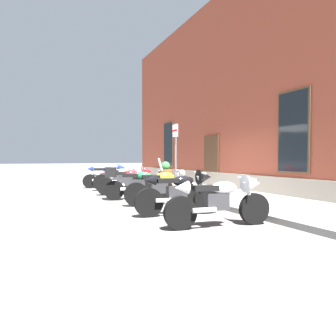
{
  "coord_description": "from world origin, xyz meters",
  "views": [
    {
      "loc": [
        8.99,
        -4.41,
        1.3
      ],
      "look_at": [
        -1.42,
        0.38,
        0.93
      ],
      "focal_mm": 32.44,
      "sensor_mm": 36.0,
      "label": 1
    }
  ],
  "objects_px": {
    "motorcycle_blue_sport": "(108,175)",
    "motorcycle_white_sport": "(223,198)",
    "motorcycle_black_sport": "(182,190)",
    "parking_sign": "(176,147)",
    "motorcycle_yellow_naked": "(162,188)",
    "motorcycle_green_touring": "(135,183)",
    "barrel_planter": "(165,175)",
    "motorcycle_grey_naked": "(120,179)",
    "motorcycle_red_sport": "(130,179)"
  },
  "relations": [
    {
      "from": "motorcycle_blue_sport",
      "to": "motorcycle_red_sport",
      "type": "relative_size",
      "value": 0.92
    },
    {
      "from": "motorcycle_grey_naked",
      "to": "motorcycle_yellow_naked",
      "type": "xyz_separation_m",
      "value": [
        4.23,
        -0.02,
        0.0
      ]
    },
    {
      "from": "motorcycle_grey_naked",
      "to": "motorcycle_yellow_naked",
      "type": "relative_size",
      "value": 1.02
    },
    {
      "from": "motorcycle_green_touring",
      "to": "motorcycle_white_sport",
      "type": "bearing_deg",
      "value": 4.44
    },
    {
      "from": "motorcycle_green_touring",
      "to": "parking_sign",
      "type": "xyz_separation_m",
      "value": [
        -0.89,
        1.83,
        1.15
      ]
    },
    {
      "from": "motorcycle_black_sport",
      "to": "motorcycle_white_sport",
      "type": "xyz_separation_m",
      "value": [
        1.38,
        0.16,
        -0.02
      ]
    },
    {
      "from": "motorcycle_blue_sport",
      "to": "motorcycle_black_sport",
      "type": "relative_size",
      "value": 0.95
    },
    {
      "from": "motorcycle_yellow_naked",
      "to": "motorcycle_black_sport",
      "type": "relative_size",
      "value": 0.98
    },
    {
      "from": "motorcycle_red_sport",
      "to": "motorcycle_white_sport",
      "type": "distance_m",
      "value": 5.58
    },
    {
      "from": "motorcycle_blue_sport",
      "to": "motorcycle_grey_naked",
      "type": "relative_size",
      "value": 0.94
    },
    {
      "from": "motorcycle_blue_sport",
      "to": "motorcycle_yellow_naked",
      "type": "relative_size",
      "value": 0.96
    },
    {
      "from": "motorcycle_blue_sport",
      "to": "parking_sign",
      "type": "height_order",
      "value": "parking_sign"
    },
    {
      "from": "motorcycle_white_sport",
      "to": "motorcycle_red_sport",
      "type": "bearing_deg",
      "value": -179.37
    },
    {
      "from": "motorcycle_blue_sport",
      "to": "motorcycle_grey_naked",
      "type": "distance_m",
      "value": 1.24
    },
    {
      "from": "motorcycle_grey_naked",
      "to": "motorcycle_green_touring",
      "type": "distance_m",
      "value": 2.9
    },
    {
      "from": "motorcycle_white_sport",
      "to": "parking_sign",
      "type": "xyz_separation_m",
      "value": [
        -5.1,
        1.5,
        1.15
      ]
    },
    {
      "from": "motorcycle_yellow_naked",
      "to": "barrel_planter",
      "type": "bearing_deg",
      "value": 154.62
    },
    {
      "from": "motorcycle_grey_naked",
      "to": "parking_sign",
      "type": "relative_size",
      "value": 0.85
    },
    {
      "from": "motorcycle_black_sport",
      "to": "parking_sign",
      "type": "height_order",
      "value": "parking_sign"
    },
    {
      "from": "motorcycle_blue_sport",
      "to": "motorcycle_white_sport",
      "type": "xyz_separation_m",
      "value": [
        8.3,
        0.19,
        -0.03
      ]
    },
    {
      "from": "motorcycle_red_sport",
      "to": "barrel_planter",
      "type": "height_order",
      "value": "barrel_planter"
    },
    {
      "from": "motorcycle_red_sport",
      "to": "motorcycle_white_sport",
      "type": "height_order",
      "value": "motorcycle_red_sport"
    },
    {
      "from": "motorcycle_green_touring",
      "to": "motorcycle_black_sport",
      "type": "distance_m",
      "value": 2.82
    },
    {
      "from": "motorcycle_white_sport",
      "to": "barrel_planter",
      "type": "xyz_separation_m",
      "value": [
        -7.33,
        2.11,
        0.02
      ]
    },
    {
      "from": "motorcycle_blue_sport",
      "to": "barrel_planter",
      "type": "distance_m",
      "value": 2.49
    },
    {
      "from": "barrel_planter",
      "to": "motorcycle_red_sport",
      "type": "bearing_deg",
      "value": -51.03
    },
    {
      "from": "motorcycle_yellow_naked",
      "to": "motorcycle_white_sport",
      "type": "distance_m",
      "value": 2.85
    },
    {
      "from": "barrel_planter",
      "to": "motorcycle_blue_sport",
      "type": "bearing_deg",
      "value": -112.81
    },
    {
      "from": "motorcycle_grey_naked",
      "to": "barrel_planter",
      "type": "xyz_separation_m",
      "value": [
        -0.25,
        2.1,
        0.08
      ]
    },
    {
      "from": "barrel_planter",
      "to": "motorcycle_grey_naked",
      "type": "bearing_deg",
      "value": -83.21
    },
    {
      "from": "motorcycle_yellow_naked",
      "to": "parking_sign",
      "type": "xyz_separation_m",
      "value": [
        -2.25,
        1.52,
        1.21
      ]
    },
    {
      "from": "motorcycle_yellow_naked",
      "to": "motorcycle_red_sport",
      "type": "bearing_deg",
      "value": -179.08
    },
    {
      "from": "motorcycle_black_sport",
      "to": "parking_sign",
      "type": "distance_m",
      "value": 4.22
    },
    {
      "from": "motorcycle_blue_sport",
      "to": "motorcycle_red_sport",
      "type": "bearing_deg",
      "value": 2.67
    },
    {
      "from": "motorcycle_black_sport",
      "to": "motorcycle_green_touring",
      "type": "bearing_deg",
      "value": -176.62
    },
    {
      "from": "motorcycle_red_sport",
      "to": "motorcycle_white_sport",
      "type": "xyz_separation_m",
      "value": [
        5.58,
        0.06,
        -0.01
      ]
    },
    {
      "from": "motorcycle_green_touring",
      "to": "barrel_planter",
      "type": "distance_m",
      "value": 3.96
    },
    {
      "from": "motorcycle_black_sport",
      "to": "barrel_planter",
      "type": "bearing_deg",
      "value": 159.13
    },
    {
      "from": "barrel_planter",
      "to": "motorcycle_white_sport",
      "type": "bearing_deg",
      "value": -16.04
    },
    {
      "from": "motorcycle_blue_sport",
      "to": "motorcycle_red_sport",
      "type": "xyz_separation_m",
      "value": [
        2.72,
        0.13,
        -0.03
      ]
    },
    {
      "from": "motorcycle_grey_naked",
      "to": "motorcycle_white_sport",
      "type": "distance_m",
      "value": 7.08
    },
    {
      "from": "motorcycle_black_sport",
      "to": "parking_sign",
      "type": "relative_size",
      "value": 0.85
    },
    {
      "from": "parking_sign",
      "to": "motorcycle_grey_naked",
      "type": "bearing_deg",
      "value": -143.0
    },
    {
      "from": "motorcycle_green_touring",
      "to": "motorcycle_black_sport",
      "type": "relative_size",
      "value": 1.01
    },
    {
      "from": "motorcycle_blue_sport",
      "to": "motorcycle_green_touring",
      "type": "xyz_separation_m",
      "value": [
        4.1,
        -0.14,
        -0.03
      ]
    },
    {
      "from": "motorcycle_grey_naked",
      "to": "motorcycle_red_sport",
      "type": "relative_size",
      "value": 0.98
    },
    {
      "from": "motorcycle_white_sport",
      "to": "parking_sign",
      "type": "relative_size",
      "value": 0.89
    },
    {
      "from": "motorcycle_red_sport",
      "to": "motorcycle_green_touring",
      "type": "bearing_deg",
      "value": -10.91
    },
    {
      "from": "motorcycle_green_touring",
      "to": "motorcycle_white_sport",
      "type": "distance_m",
      "value": 4.22
    },
    {
      "from": "motorcycle_yellow_naked",
      "to": "motorcycle_black_sport",
      "type": "xyz_separation_m",
      "value": [
        1.47,
        -0.14,
        0.08
      ]
    }
  ]
}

